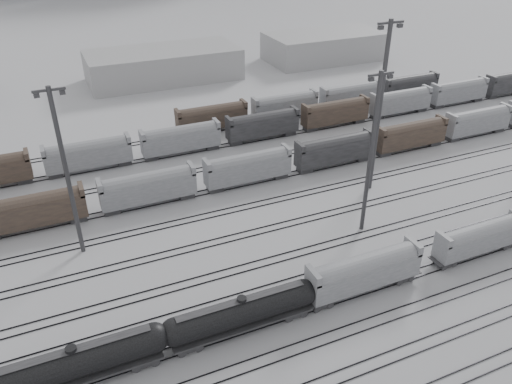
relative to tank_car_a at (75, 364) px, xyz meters
name	(u,v)px	position (x,y,z in m)	size (l,w,h in m)	color
ground	(292,320)	(23.53, -1.00, -2.71)	(900.00, 900.00, 0.00)	silver
tracks	(236,239)	(23.53, 16.50, -2.63)	(220.00, 71.50, 0.16)	black
tank_car_a	(75,364)	(0.00, 0.00, 0.00)	(18.99, 3.16, 4.69)	black
tank_car_b	(242,312)	(17.71, 0.00, -0.08)	(18.41, 3.07, 4.55)	black
hopper_car_a	(364,270)	(33.66, 0.00, 0.58)	(14.92, 2.96, 5.34)	black
hopper_car_b	(480,237)	(52.14, 0.00, 0.28)	(13.55, 2.69, 4.85)	black
light_mast_b	(66,171)	(3.16, 22.52, 9.75)	(3.76, 0.60, 23.50)	#38383B
light_mast_c	(371,152)	(41.54, 11.60, 9.88)	(3.80, 0.61, 23.73)	#38383B
light_mast_d	(380,105)	(49.77, 21.41, 11.90)	(4.41, 0.71, 27.55)	#38383B
bg_string_near	(248,169)	(31.53, 31.00, 0.09)	(151.00, 3.00, 5.60)	gray
bg_string_mid	(263,126)	(41.53, 47.00, 0.09)	(151.00, 3.00, 5.60)	black
bg_string_far	(318,102)	(59.03, 55.00, 0.09)	(66.00, 3.00, 5.60)	brown
warehouse_mid	(164,65)	(33.53, 94.00, 1.29)	(40.00, 18.00, 8.00)	gray
warehouse_right	(324,46)	(83.53, 94.00, 1.29)	(35.00, 18.00, 8.00)	gray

